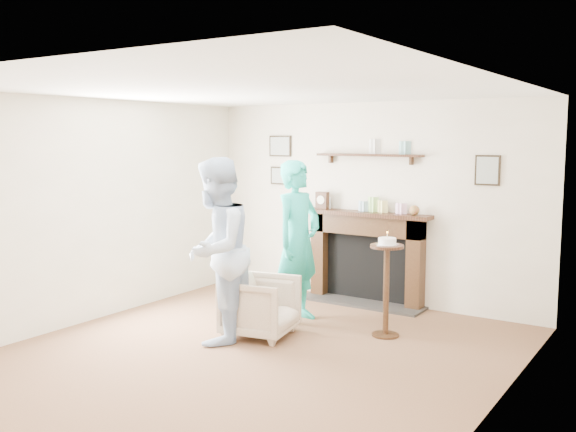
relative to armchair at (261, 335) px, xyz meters
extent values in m
plane|color=brown|center=(0.30, -0.55, 0.00)|extent=(5.00, 5.00, 0.00)
cube|color=beige|center=(0.30, 1.95, 1.25)|extent=(4.50, 0.04, 2.50)
cube|color=beige|center=(-1.95, -0.55, 1.25)|extent=(0.04, 5.00, 2.50)
cube|color=beige|center=(2.55, -0.55, 1.25)|extent=(0.04, 5.00, 2.50)
cube|color=white|center=(0.30, -0.55, 2.50)|extent=(4.50, 5.00, 0.04)
cube|color=black|center=(-0.36, 1.85, 0.55)|extent=(0.18, 0.20, 1.10)
cube|color=black|center=(0.96, 1.85, 0.55)|extent=(0.18, 0.20, 1.10)
cube|color=black|center=(0.30, 1.85, 0.98)|extent=(1.50, 0.20, 0.24)
cube|color=black|center=(0.30, 1.92, 0.43)|extent=(1.14, 0.06, 0.86)
cube|color=#2A2725|center=(0.30, 1.73, 0.01)|extent=(1.60, 0.44, 0.03)
cube|color=black|center=(0.30, 1.82, 1.12)|extent=(1.68, 0.26, 0.05)
cube|color=black|center=(0.30, 1.88, 1.85)|extent=(1.40, 0.15, 0.03)
cube|color=black|center=(-1.05, 1.94, 1.95)|extent=(0.34, 0.03, 0.28)
cube|color=black|center=(-1.05, 1.94, 1.55)|extent=(0.30, 0.03, 0.24)
cube|color=black|center=(1.75, 1.94, 1.70)|extent=(0.28, 0.03, 0.34)
cube|color=black|center=(-0.32, 1.82, 1.26)|extent=(0.16, 0.09, 0.22)
cylinder|color=#EBE6CC|center=(-0.32, 1.78, 1.27)|extent=(0.11, 0.01, 0.11)
sphere|color=#2E8C34|center=(0.94, 1.82, 1.21)|extent=(0.12, 0.12, 0.12)
imported|color=tan|center=(0.00, 0.00, 0.00)|extent=(0.81, 0.79, 0.63)
imported|color=#A3B9CC|center=(-0.28, -0.38, 0.00)|extent=(0.95, 1.08, 1.87)
imported|color=teal|center=(0.02, 0.70, 0.00)|extent=(0.51, 0.71, 1.82)
cylinder|color=black|center=(1.10, 0.71, 0.01)|extent=(0.28, 0.28, 0.02)
cylinder|color=black|center=(1.10, 0.71, 0.48)|extent=(0.06, 0.06, 0.92)
cylinder|color=black|center=(1.10, 0.71, 0.95)|extent=(0.35, 0.35, 0.03)
cylinder|color=silver|center=(1.10, 0.71, 0.97)|extent=(0.23, 0.23, 0.01)
cylinder|color=white|center=(1.10, 0.71, 1.01)|extent=(0.18, 0.18, 0.07)
cylinder|color=beige|center=(1.10, 0.71, 1.06)|extent=(0.01, 0.01, 0.05)
sphere|color=orange|center=(1.10, 0.71, 1.10)|extent=(0.02, 0.02, 0.02)
camera|label=1|loc=(3.81, -5.30, 2.06)|focal=40.00mm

